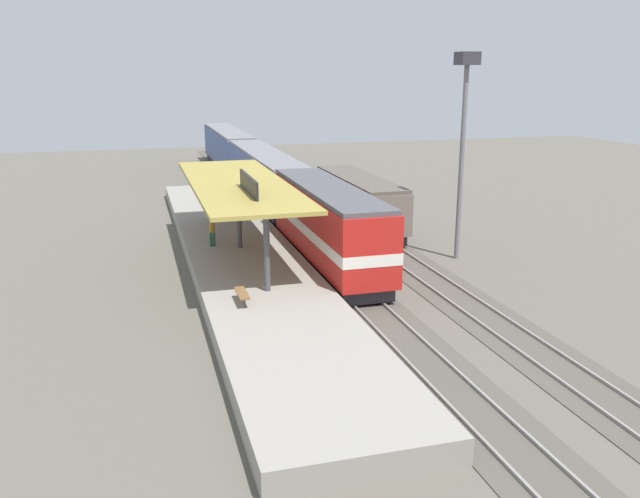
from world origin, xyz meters
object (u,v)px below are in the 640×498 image
(platform_bench, at_px, (242,293))
(light_mast, at_px, (464,113))
(passenger_carriage_rear, at_px, (228,149))
(person_waiting, at_px, (212,230))
(locomotive, at_px, (328,225))
(freight_car, at_px, (359,202))
(passenger_carriage_front, at_px, (265,178))

(platform_bench, distance_m, light_mast, 16.90)
(passenger_carriage_rear, height_order, person_waiting, passenger_carriage_rear)
(locomotive, xyz_separation_m, freight_car, (4.60, 8.05, -0.44))
(passenger_carriage_rear, bearing_deg, platform_bench, -97.46)
(passenger_carriage_rear, distance_m, freight_car, 31.09)
(passenger_carriage_rear, xyz_separation_m, person_waiting, (-6.08, -35.84, -0.46))
(passenger_carriage_front, height_order, passenger_carriage_rear, same)
(locomotive, bearing_deg, person_waiting, 154.03)
(freight_car, relative_size, light_mast, 1.03)
(passenger_carriage_rear, bearing_deg, passenger_carriage_front, -90.00)
(passenger_carriage_front, bearing_deg, freight_car, -65.18)
(locomotive, height_order, passenger_carriage_rear, locomotive)
(freight_car, xyz_separation_m, light_mast, (3.20, -8.37, 6.43))
(locomotive, xyz_separation_m, passenger_carriage_front, (0.00, 18.00, -0.10))
(locomotive, bearing_deg, platform_bench, -130.40)
(passenger_carriage_front, xyz_separation_m, freight_car, (4.60, -9.95, -0.34))
(locomotive, distance_m, light_mast, 9.84)
(passenger_carriage_front, distance_m, person_waiting, 16.23)
(platform_bench, relative_size, locomotive, 0.12)
(platform_bench, xyz_separation_m, passenger_carriage_rear, (6.00, 45.85, 0.97))
(light_mast, bearing_deg, person_waiting, 166.72)
(passenger_carriage_rear, xyz_separation_m, freight_car, (4.60, -30.75, -0.34))
(platform_bench, relative_size, passenger_carriage_rear, 0.08)
(platform_bench, relative_size, passenger_carriage_front, 0.08)
(platform_bench, distance_m, person_waiting, 10.02)
(freight_car, bearing_deg, passenger_carriage_rear, 98.51)
(platform_bench, relative_size, person_waiting, 0.99)
(platform_bench, distance_m, passenger_carriage_rear, 46.25)
(passenger_carriage_front, relative_size, light_mast, 1.71)
(freight_car, xyz_separation_m, person_waiting, (-10.68, -5.09, -0.12))
(passenger_carriage_rear, height_order, light_mast, light_mast)
(locomotive, distance_m, freight_car, 9.29)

